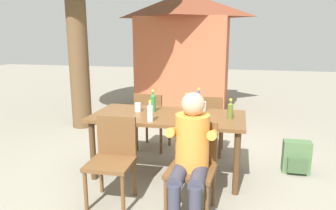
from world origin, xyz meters
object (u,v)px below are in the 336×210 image
at_px(chair_near_right, 193,162).
at_px(cup_glass, 138,107).
at_px(bottle_clear, 150,112).
at_px(dining_table, 168,122).
at_px(backpack_by_near_side, 296,158).
at_px(bottle_blue, 199,102).
at_px(bottle_amber, 187,106).
at_px(cup_white, 203,106).
at_px(chair_far_left, 151,118).
at_px(bottle_green, 153,102).
at_px(chair_far_right, 208,122).
at_px(person_in_white_shirt, 191,150).
at_px(chair_near_left, 113,155).
at_px(brick_kiosk, 185,48).
at_px(bottle_olive, 230,110).

xyz_separation_m(chair_near_right, cup_glass, (-0.82, 0.81, 0.32)).
relative_size(chair_near_right, bottle_clear, 3.68).
xyz_separation_m(dining_table, backpack_by_near_side, (1.55, 0.37, -0.47)).
relative_size(bottle_blue, bottle_amber, 1.13).
distance_m(chair_near_right, cup_white, 1.09).
distance_m(chair_far_left, bottle_green, 0.75).
height_order(chair_far_left, backpack_by_near_side, chair_far_left).
bearing_deg(bottle_amber, chair_near_right, -75.64).
height_order(bottle_blue, cup_white, bottle_blue).
bearing_deg(bottle_green, chair_far_right, 44.50).
height_order(chair_far_right, person_in_white_shirt, person_in_white_shirt).
distance_m(chair_near_left, backpack_by_near_side, 2.27).
distance_m(bottle_clear, brick_kiosk, 4.05).
xyz_separation_m(chair_near_left, bottle_amber, (0.63, 0.74, 0.38)).
distance_m(chair_near_left, bottle_blue, 1.26).
bearing_deg(chair_near_right, bottle_blue, 94.65).
distance_m(bottle_amber, bottle_olive, 0.51).
bearing_deg(dining_table, chair_far_right, 60.90).
distance_m(cup_glass, backpack_by_near_side, 2.07).
height_order(dining_table, bottle_olive, bottle_olive).
bearing_deg(cup_white, bottle_amber, -117.56).
distance_m(chair_near_left, chair_far_right, 1.68).
height_order(chair_far_left, brick_kiosk, brick_kiosk).
distance_m(cup_glass, brick_kiosk, 3.64).
relative_size(bottle_clear, bottle_green, 0.86).
xyz_separation_m(chair_near_left, bottle_olive, (1.14, 0.73, 0.36)).
xyz_separation_m(cup_white, backpack_by_near_side, (1.17, 0.06, -0.61)).
xyz_separation_m(bottle_blue, cup_glass, (-0.74, -0.12, -0.08)).
height_order(chair_near_right, bottle_amber, bottle_amber).
bearing_deg(chair_far_left, chair_near_right, -60.40).
bearing_deg(bottle_olive, dining_table, 179.55).
relative_size(bottle_clear, cup_white, 2.13).
xyz_separation_m(chair_far_left, bottle_blue, (0.76, -0.53, 0.39)).
height_order(chair_far_right, backpack_by_near_side, chair_far_right).
bearing_deg(brick_kiosk, chair_far_left, -89.52).
relative_size(bottle_green, cup_white, 2.47).
xyz_separation_m(bottle_clear, brick_kiosk, (-0.31, 4.00, 0.51)).
distance_m(bottle_amber, cup_white, 0.34).
xyz_separation_m(chair_near_left, person_in_white_shirt, (0.82, -0.11, 0.17)).
relative_size(dining_table, chair_near_right, 2.08).
height_order(cup_glass, backpack_by_near_side, cup_glass).
distance_m(bottle_amber, cup_glass, 0.63).
height_order(chair_near_right, bottle_green, bottle_green).
height_order(bottle_clear, bottle_olive, bottle_clear).
bearing_deg(cup_white, cup_glass, -163.60).
xyz_separation_m(chair_near_left, brick_kiosk, (-0.03, 4.41, 0.88)).
bearing_deg(chair_far_left, bottle_olive, -32.76).
xyz_separation_m(person_in_white_shirt, bottle_clear, (-0.54, 0.52, 0.20)).
bearing_deg(chair_near_left, brick_kiosk, 90.41).
relative_size(chair_far_left, person_in_white_shirt, 0.74).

